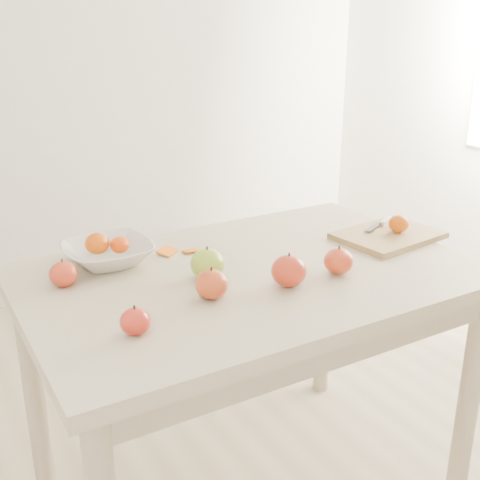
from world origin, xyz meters
TOP-DOWN VIEW (x-y plane):
  - table at (0.00, 0.00)m, footprint 1.20×0.80m
  - cutting_board at (0.50, 0.00)m, footprint 0.33×0.26m
  - board_tangerine at (0.53, -0.01)m, footprint 0.06×0.06m
  - fruit_bowl at (-0.31, 0.23)m, footprint 0.24×0.24m
  - bowl_tangerine_near at (-0.34, 0.24)m, footprint 0.07×0.07m
  - bowl_tangerine_far at (-0.28, 0.22)m, footprint 0.05×0.05m
  - orange_peel_a at (-0.14, 0.23)m, footprint 0.07×0.07m
  - orange_peel_b at (-0.08, 0.20)m, footprint 0.05×0.04m
  - paring_knife at (0.55, 0.07)m, footprint 0.16×0.08m
  - apple_green at (-0.12, 0.01)m, footprint 0.09×0.09m
  - apple_red_d at (-0.39, -0.18)m, footprint 0.07×0.07m
  - apple_red_e at (0.19, -0.14)m, footprint 0.08×0.08m
  - apple_red_c at (0.03, -0.14)m, footprint 0.09×0.09m
  - apple_red_b at (-0.17, -0.11)m, footprint 0.08×0.08m
  - apple_red_a at (-0.46, 0.15)m, footprint 0.07×0.07m

SIDE VIEW (x-z plane):
  - table at x=0.00m, z-range 0.28..1.03m
  - orange_peel_a at x=-0.14m, z-range 0.75..0.76m
  - orange_peel_b at x=-0.08m, z-range 0.75..0.76m
  - cutting_board at x=0.50m, z-range 0.75..0.77m
  - paring_knife at x=0.55m, z-range 0.77..0.78m
  - fruit_bowl at x=-0.31m, z-range 0.75..0.81m
  - apple_red_d at x=-0.39m, z-range 0.75..0.81m
  - apple_red_a at x=-0.46m, z-range 0.75..0.82m
  - apple_red_e at x=0.19m, z-range 0.75..0.82m
  - apple_red_b at x=-0.17m, z-range 0.75..0.82m
  - apple_green at x=-0.12m, z-range 0.75..0.83m
  - apple_red_c at x=0.03m, z-range 0.75..0.83m
  - board_tangerine at x=0.53m, z-range 0.77..0.82m
  - bowl_tangerine_far at x=-0.28m, z-range 0.78..0.83m
  - bowl_tangerine_near at x=-0.34m, z-range 0.78..0.84m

